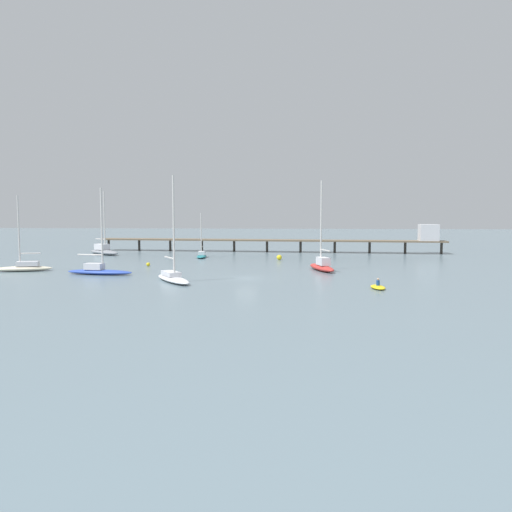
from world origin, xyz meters
name	(u,v)px	position (x,y,z in m)	size (l,w,h in m)	color
ground_plane	(246,278)	(0.00, 0.00, 0.00)	(400.00, 400.00, 0.00)	slate
pier	(317,238)	(10.19, 41.86, 2.93)	(71.54, 8.31, 5.81)	brown
sailboat_teal	(202,255)	(-10.98, 28.13, 0.55)	(2.38, 6.16, 8.05)	#1E727A
sailboat_blue	(99,269)	(-19.65, 2.29, 0.67)	(9.26, 3.13, 11.28)	#2D4CB7
sailboat_gray	(104,250)	(-31.31, 33.37, 0.81)	(8.84, 7.94, 12.25)	gray
sailboat_cream	(24,267)	(-31.46, 5.06, 0.65)	(7.93, 4.20, 10.45)	beige
sailboat_red	(322,265)	(9.74, 9.19, 0.83)	(4.24, 8.54, 12.54)	red
sailboat_white	(173,276)	(-8.26, -3.70, 0.68)	(6.66, 8.57, 12.34)	white
dinghy_yellow	(378,287)	(14.88, -7.34, 0.20)	(1.70, 3.20, 1.14)	yellow
mooring_buoy_mid	(279,257)	(3.20, 24.59, 0.44)	(0.89, 0.89, 0.89)	yellow
mooring_buoy_far	(148,264)	(-16.23, 12.82, 0.29)	(0.58, 0.58, 0.58)	yellow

